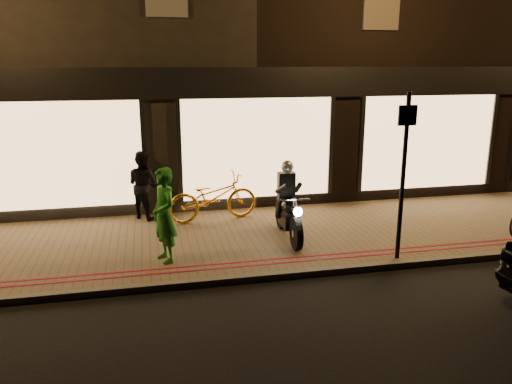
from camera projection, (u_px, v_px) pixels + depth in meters
ground at (307, 278)px, 8.59m from camera, size 90.00×90.00×0.00m
sidewalk at (277, 236)px, 10.47m from camera, size 50.00×4.00×0.12m
kerb_stone at (306, 273)px, 8.62m from camera, size 50.00×0.14×0.12m
red_kerb_lines at (298, 259)px, 9.08m from camera, size 50.00×0.26×0.01m
building_row at (223, 42)px, 16.03m from camera, size 48.00×10.11×8.50m
motorcycle at (288, 209)px, 10.08m from camera, size 0.60×1.94×1.59m
sign_post at (404, 168)px, 8.76m from camera, size 0.35×0.08×3.00m
bicycle_gold at (213, 197)px, 11.22m from camera, size 2.15×1.05×1.08m
person_green at (164, 215)px, 8.82m from camera, size 0.61×0.73×1.71m
person_dark at (143, 185)px, 11.35m from camera, size 0.96×0.95×1.56m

